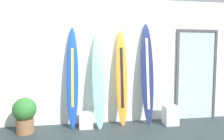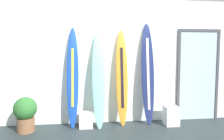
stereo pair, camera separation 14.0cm
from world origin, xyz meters
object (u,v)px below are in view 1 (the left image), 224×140
Objects in this scene: display_block_center at (170,115)px; glass_door at (196,73)px; surfboard_sunset at (122,78)px; potted_plant at (25,113)px; display_block_left at (86,120)px; surfboard_cobalt at (73,78)px; surfboard_seafoam at (99,80)px; surfboard_navy at (147,74)px.

glass_door reaches higher than display_block_center.
surfboard_sunset is 2.98× the size of potted_plant.
display_block_left is 0.15× the size of glass_door.
surfboard_sunset is (1.07, 0.01, -0.02)m from surfboard_cobalt.
display_block_center is at bearing -8.34° from surfboard_sunset.
display_block_center is 3.08m from potted_plant.
surfboard_seafoam reaches higher than display_block_center.
surfboard_navy reaches higher than glass_door.
surfboard_seafoam is 2.39m from glass_door.
surfboard_navy reaches higher than surfboard_sunset.
glass_door reaches higher than display_block_left.
glass_door is (1.86, 0.16, 0.07)m from surfboard_sunset.
surfboard_seafoam is 0.52m from surfboard_sunset.
display_block_center is 0.19× the size of glass_door.
glass_door reaches higher than potted_plant.
surfboard_navy is 1.05× the size of glass_door.
surfboard_seafoam is at bearing 176.73° from display_block_center.
surfboard_seafoam is (0.55, -0.06, -0.05)m from surfboard_cobalt.
potted_plant is at bearing -175.61° from surfboard_navy.
surfboard_cobalt is 1.04× the size of surfboard_seafoam.
glass_door is at bearing 22.41° from display_block_center.
surfboard_cobalt reaches higher than surfboard_sunset.
surfboard_seafoam is 6.42× the size of display_block_left.
surfboard_navy is 5.44× the size of display_block_center.
surfboard_seafoam is 0.95× the size of glass_door.
surfboard_seafoam is 1.61m from potted_plant.
display_block_left is 0.45× the size of potted_plant.
surfboard_sunset is 1.37m from display_block_center.
surfboard_navy reaches higher than display_block_left.
glass_door reaches higher than surfboard_cobalt.
glass_door is (2.65, 0.25, 0.95)m from display_block_left.
glass_door is at bearing 5.32° from potted_plant.
display_block_left is 2.83m from glass_door.
surfboard_sunset is 6.59× the size of display_block_left.
surfboard_sunset is 5.06× the size of display_block_center.
surfboard_seafoam is 2.90× the size of potted_plant.
surfboard_seafoam is at bearing -176.31° from surfboard_navy.
potted_plant reaches higher than display_block_center.
display_block_center is at bearing -157.59° from glass_door.
surfboard_navy reaches higher than display_block_center.
surfboard_navy is at bearing 4.39° from potted_plant.
display_block_center is (1.60, -0.09, -0.80)m from surfboard_seafoam.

